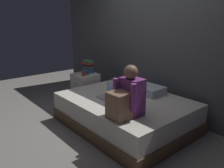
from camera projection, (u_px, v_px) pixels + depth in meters
ground_plane at (102, 126)px, 3.64m from camera, size 8.00×8.00×0.00m
wall_back at (155, 37)px, 4.00m from camera, size 5.60×0.10×2.70m
bed at (125, 112)px, 3.62m from camera, size 2.00×1.50×0.47m
nightstand at (86, 88)px, 4.63m from camera, size 0.44×0.46×0.60m
person_sitting at (127, 97)px, 2.85m from camera, size 0.39×0.44×0.66m
laptop at (110, 94)px, 3.55m from camera, size 0.32×0.23×0.22m
pillow at (147, 89)px, 3.78m from camera, size 0.56×0.36×0.13m
book_stack at (88, 67)px, 4.51m from camera, size 0.22×0.18×0.27m
mug at (83, 74)px, 4.36m from camera, size 0.08×0.08×0.09m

